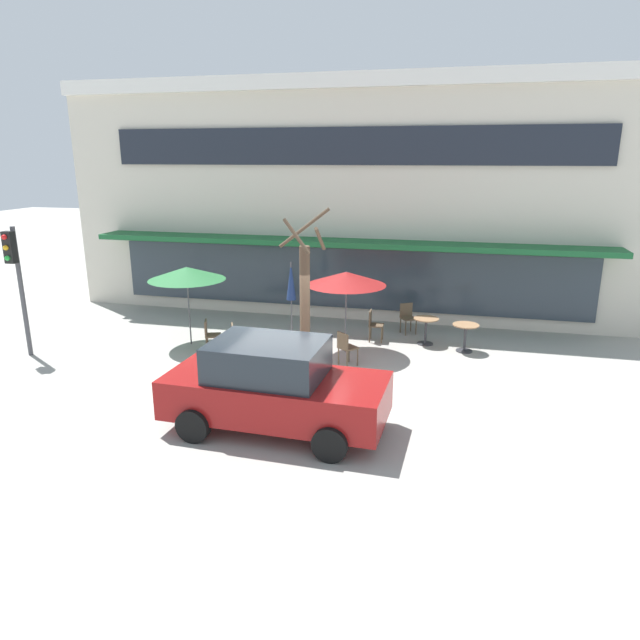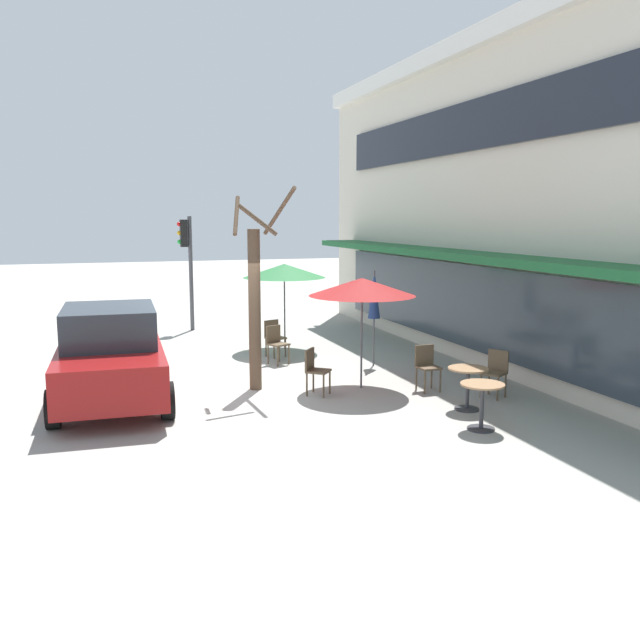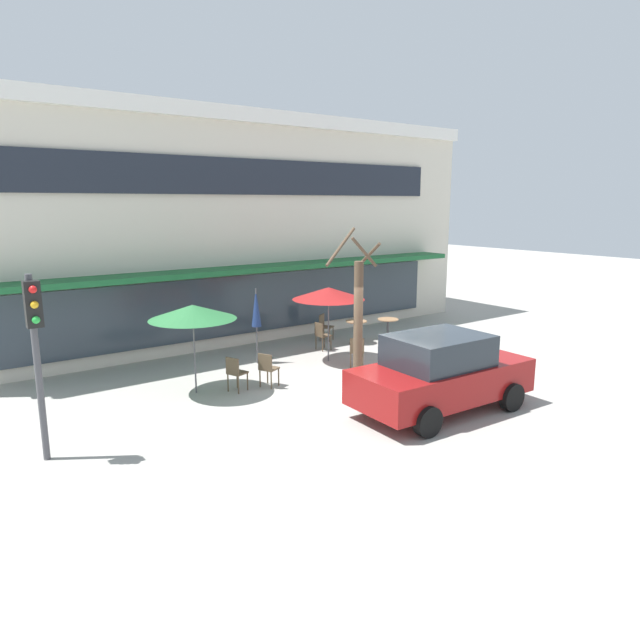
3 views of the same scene
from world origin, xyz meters
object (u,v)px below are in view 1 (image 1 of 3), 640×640
at_px(cafe_chair_0, 346,346).
at_px(cafe_chair_4, 407,316).
at_px(cafe_chair_3, 374,323).
at_px(cafe_chair_1, 237,337).
at_px(patio_umbrella_cream_folded, 346,278).
at_px(patio_umbrella_green_folded, 187,273).
at_px(traffic_light_pole, 16,271).
at_px(cafe_chair_2, 210,333).
at_px(cafe_table_near_wall, 426,327).
at_px(cafe_table_streetside, 465,333).
at_px(parked_sedan, 274,386).
at_px(patio_umbrella_corner_open, 291,282).
at_px(street_tree, 305,305).

distance_m(cafe_chair_0, cafe_chair_4, 3.42).
bearing_deg(cafe_chair_3, cafe_chair_1, -146.58).
bearing_deg(patio_umbrella_cream_folded, patio_umbrella_green_folded, -175.19).
bearing_deg(traffic_light_pole, cafe_chair_2, 17.43).
distance_m(cafe_table_near_wall, cafe_chair_4, 1.13).
xyz_separation_m(patio_umbrella_cream_folded, traffic_light_pole, (-8.10, -2.31, 0.27)).
xyz_separation_m(cafe_table_streetside, patio_umbrella_green_folded, (-7.47, -1.18, 1.51)).
relative_size(cafe_chair_1, parked_sedan, 0.21).
height_order(patio_umbrella_cream_folded, cafe_chair_4, patio_umbrella_cream_folded).
bearing_deg(cafe_chair_3, cafe_chair_2, -153.91).
bearing_deg(patio_umbrella_cream_folded, cafe_chair_1, -159.12).
relative_size(cafe_chair_1, traffic_light_pole, 0.26).
bearing_deg(cafe_chair_1, parked_sedan, -58.77).
distance_m(patio_umbrella_cream_folded, cafe_chair_2, 3.93).
relative_size(cafe_chair_2, cafe_chair_3, 1.00).
xyz_separation_m(cafe_chair_3, cafe_chair_4, (0.86, 1.00, 0.00)).
bearing_deg(cafe_table_near_wall, patio_umbrella_cream_folded, -149.93).
bearing_deg(parked_sedan, traffic_light_pole, 162.35).
relative_size(cafe_table_streetside, patio_umbrella_cream_folded, 0.35).
distance_m(patio_umbrella_cream_folded, cafe_chair_4, 2.99).
height_order(patio_umbrella_corner_open, parked_sedan, patio_umbrella_corner_open).
distance_m(cafe_chair_2, parked_sedan, 4.96).
relative_size(cafe_chair_0, street_tree, 0.22).
height_order(cafe_table_streetside, patio_umbrella_corner_open, patio_umbrella_corner_open).
bearing_deg(cafe_chair_1, traffic_light_pole, -166.67).
bearing_deg(street_tree, cafe_chair_2, 159.03).
height_order(cafe_chair_0, cafe_chair_4, same).
distance_m(patio_umbrella_cream_folded, traffic_light_pole, 8.42).
height_order(cafe_chair_3, street_tree, street_tree).
height_order(cafe_chair_1, cafe_chair_2, same).
xyz_separation_m(cafe_table_near_wall, street_tree, (-2.62, -3.19, 1.25)).
distance_m(patio_umbrella_corner_open, cafe_chair_1, 2.50).
distance_m(cafe_table_near_wall, parked_sedan, 6.45).
height_order(cafe_table_streetside, cafe_chair_2, cafe_chair_2).
distance_m(patio_umbrella_cream_folded, patio_umbrella_corner_open, 2.12).
bearing_deg(cafe_chair_4, cafe_chair_3, -130.69).
distance_m(cafe_table_streetside, street_tree, 4.81).
distance_m(patio_umbrella_corner_open, cafe_chair_3, 2.64).
xyz_separation_m(cafe_chair_3, traffic_light_pole, (-8.69, -3.45, 1.77)).
bearing_deg(cafe_table_streetside, cafe_chair_1, -162.45).
height_order(cafe_table_streetside, traffic_light_pole, traffic_light_pole).
bearing_deg(cafe_chair_1, patio_umbrella_corner_open, 66.73).
bearing_deg(cafe_chair_4, patio_umbrella_corner_open, -161.26).
xyz_separation_m(patio_umbrella_cream_folded, cafe_chair_1, (-2.70, -1.03, -1.50)).
xyz_separation_m(patio_umbrella_green_folded, cafe_chair_4, (5.80, 2.51, -1.50)).
bearing_deg(street_tree, cafe_table_near_wall, 50.62).
distance_m(patio_umbrella_cream_folded, parked_sedan, 4.90).
distance_m(cafe_table_streetside, cafe_chair_2, 6.85).
relative_size(patio_umbrella_cream_folded, cafe_chair_0, 2.47).
relative_size(cafe_chair_3, traffic_light_pole, 0.26).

